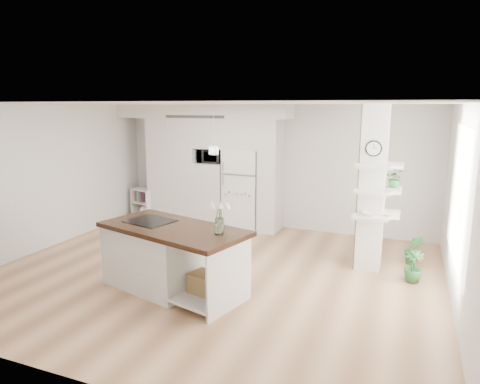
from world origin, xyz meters
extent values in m
cube|color=tan|center=(0.00, 0.00, 0.00)|extent=(7.00, 6.00, 0.01)
cube|color=white|center=(0.00, 0.00, 2.70)|extent=(7.00, 6.00, 0.04)
cube|color=silver|center=(0.00, 3.00, 1.35)|extent=(7.00, 0.04, 2.70)
cube|color=silver|center=(0.00, -3.00, 1.35)|extent=(7.00, 0.04, 2.70)
cube|color=silver|center=(-3.50, 0.00, 1.35)|extent=(0.04, 6.00, 2.70)
cube|color=silver|center=(3.50, 0.00, 1.35)|extent=(0.04, 6.00, 2.70)
cube|color=silver|center=(-2.20, 2.67, 1.20)|extent=(1.20, 0.65, 2.40)
cube|color=silver|center=(-1.27, 2.67, 0.71)|extent=(0.65, 0.65, 1.42)
cube|color=silver|center=(-1.27, 2.67, 2.08)|extent=(0.65, 0.65, 0.65)
cube|color=silver|center=(-0.53, 2.67, 2.08)|extent=(0.85, 0.65, 0.65)
cube|color=silver|center=(0.10, 2.67, 1.20)|extent=(0.40, 0.65, 2.40)
cube|color=silver|center=(-1.50, 2.65, 2.55)|extent=(4.00, 0.70, 0.30)
cube|color=#262626|center=(-1.50, 2.31, 2.44)|extent=(1.40, 0.04, 0.06)
cube|color=white|center=(-0.53, 2.68, 0.88)|extent=(0.78, 0.66, 1.75)
cube|color=#B2B2B7|center=(-0.53, 2.34, 1.24)|extent=(0.78, 0.01, 0.03)
cube|color=silver|center=(2.30, 1.20, 1.35)|extent=(0.40, 0.40, 2.70)
cube|color=#A1875A|center=(2.09, 1.20, 1.35)|extent=(0.02, 0.40, 2.70)
cube|color=#A1875A|center=(2.30, 1.41, 1.35)|extent=(0.40, 0.02, 2.70)
cylinder|color=black|center=(2.30, 0.99, 2.02)|extent=(0.25, 0.03, 0.25)
cylinder|color=white|center=(2.30, 0.98, 2.02)|extent=(0.21, 0.01, 0.21)
plane|color=white|center=(3.48, 0.30, 1.50)|extent=(0.00, 2.40, 2.40)
cylinder|color=white|center=(1.70, 0.15, 2.12)|extent=(0.12, 0.12, 0.10)
cube|color=silver|center=(-0.59, -0.72, 0.46)|extent=(1.60, 1.25, 0.91)
cube|color=silver|center=(0.41, -0.99, 0.12)|extent=(0.97, 1.09, 0.04)
cube|color=silver|center=(0.76, -1.08, 0.46)|extent=(0.26, 0.90, 0.91)
cube|color=#381F11|center=(-0.22, -0.82, 0.95)|extent=(2.37, 1.55, 0.07)
cube|color=black|center=(-0.70, -0.70, 0.98)|extent=(0.77, 0.69, 0.01)
cube|color=olive|center=(0.35, -0.97, 0.28)|extent=(0.50, 0.43, 0.27)
cylinder|color=white|center=(0.54, -0.91, 1.09)|extent=(0.12, 0.12, 0.22)
cube|color=silver|center=(-3.28, 2.59, 0.37)|extent=(0.14, 0.35, 0.73)
cube|color=silver|center=(-2.72, 2.41, 0.37)|extent=(0.14, 0.35, 0.73)
cube|color=silver|center=(-3.00, 2.50, 0.72)|extent=(0.70, 0.53, 0.03)
cube|color=silver|center=(-3.00, 2.50, 0.40)|extent=(0.67, 0.52, 0.03)
sphere|color=white|center=(-2.92, 2.47, 0.18)|extent=(0.36, 0.36, 0.36)
imported|color=#28652D|center=(3.00, 1.63, 0.26)|extent=(0.30, 0.24, 0.52)
imported|color=#28652D|center=(3.00, 0.83, 0.25)|extent=(0.35, 0.35, 0.50)
imported|color=#2D2D2D|center=(-1.27, 2.62, 1.57)|extent=(0.54, 0.37, 0.30)
imported|color=#28652D|center=(2.63, 1.30, 1.52)|extent=(0.27, 0.23, 0.30)
imported|color=white|center=(2.30, 0.90, 1.00)|extent=(0.22, 0.22, 0.05)
camera|label=1|loc=(2.84, -5.90, 2.66)|focal=32.00mm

